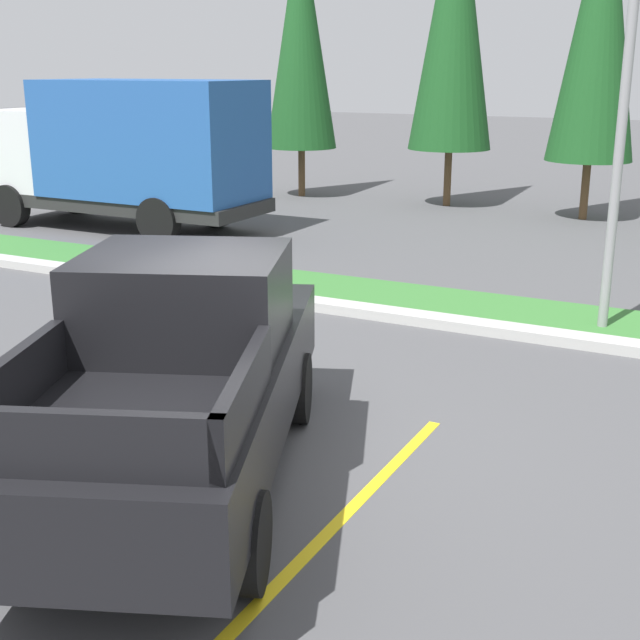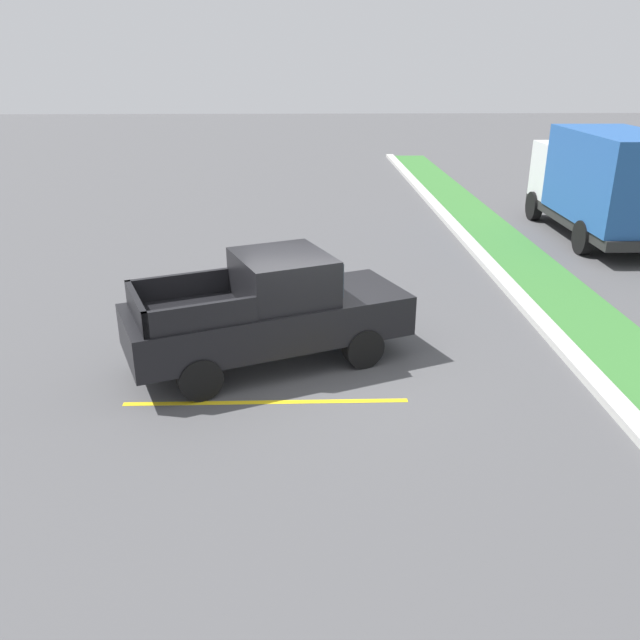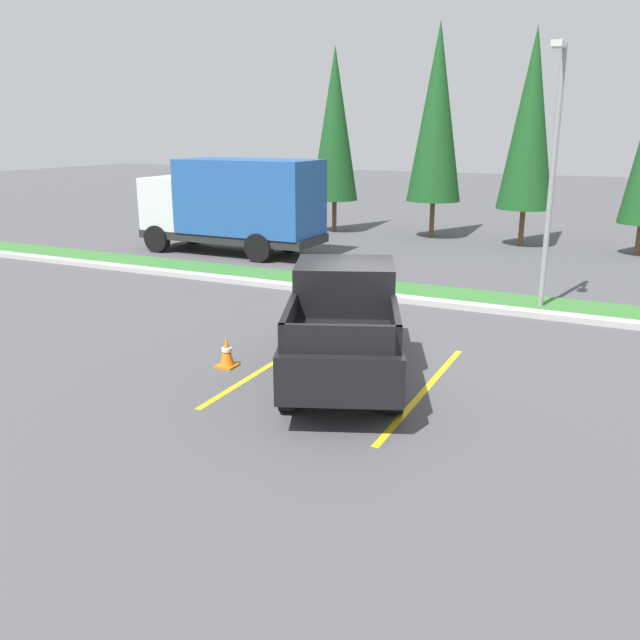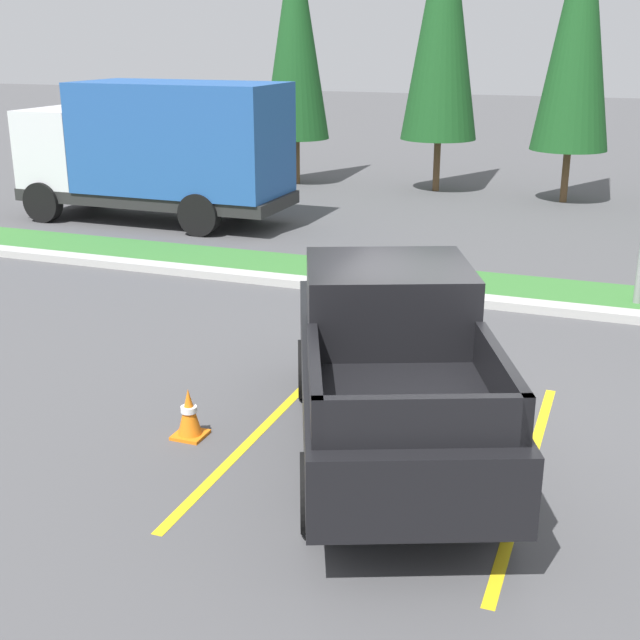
% 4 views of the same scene
% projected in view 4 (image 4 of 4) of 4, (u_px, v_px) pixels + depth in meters
% --- Properties ---
extents(ground_plane, '(120.00, 120.00, 0.00)m').
position_uv_depth(ground_plane, '(435.00, 426.00, 10.17)').
color(ground_plane, '#4C4C4F').
extents(parking_line_near, '(0.12, 4.80, 0.01)m').
position_uv_depth(parking_line_near, '(262.00, 429.00, 10.07)').
color(parking_line_near, yellow).
rests_on(parking_line_near, ground).
extents(parking_line_far, '(0.12, 4.80, 0.01)m').
position_uv_depth(parking_line_far, '(527.00, 474.00, 9.05)').
color(parking_line_far, yellow).
rests_on(parking_line_far, ground).
extents(curb_strip, '(56.00, 0.40, 0.15)m').
position_uv_depth(curb_strip, '(502.00, 303.00, 14.59)').
color(curb_strip, '#B2B2AD').
rests_on(curb_strip, ground).
extents(grass_median, '(56.00, 1.80, 0.06)m').
position_uv_depth(grass_median, '(511.00, 289.00, 15.58)').
color(grass_median, '#387533').
rests_on(grass_median, ground).
extents(pickup_truck_main, '(3.72, 5.54, 2.10)m').
position_uv_depth(pickup_truck_main, '(389.00, 363.00, 9.28)').
color(pickup_truck_main, black).
rests_on(pickup_truck_main, ground).
extents(cargo_truck_distant, '(6.81, 2.53, 3.40)m').
position_uv_depth(cargo_truck_distant, '(158.00, 147.00, 20.77)').
color(cargo_truck_distant, black).
rests_on(cargo_truck_distant, ground).
extents(cypress_tree_leftmost, '(2.03, 2.03, 7.82)m').
position_uv_depth(cypress_tree_leftmost, '(296.00, 30.00, 25.38)').
color(cypress_tree_leftmost, brown).
rests_on(cypress_tree_leftmost, ground).
extents(cypress_tree_left_inner, '(2.22, 2.22, 8.55)m').
position_uv_depth(cypress_tree_left_inner, '(443.00, 13.00, 23.97)').
color(cypress_tree_left_inner, brown).
rests_on(cypress_tree_left_inner, ground).
extents(cypress_tree_center, '(2.10, 2.10, 8.08)m').
position_uv_depth(cypress_tree_center, '(579.00, 23.00, 22.33)').
color(cypress_tree_center, brown).
rests_on(cypress_tree_center, ground).
extents(traffic_cone, '(0.36, 0.36, 0.60)m').
position_uv_depth(traffic_cone, '(189.00, 414.00, 9.81)').
color(traffic_cone, orange).
rests_on(traffic_cone, ground).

